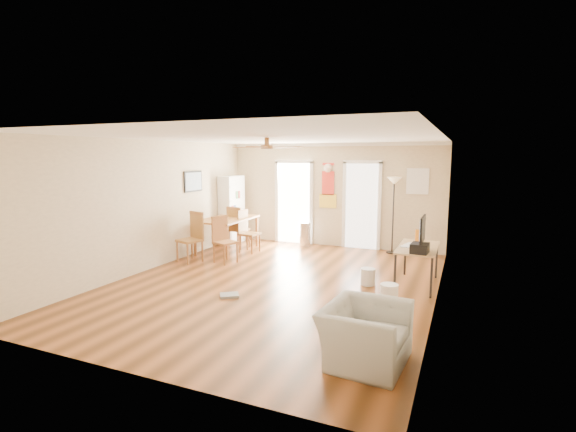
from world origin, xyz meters
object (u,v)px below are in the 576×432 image
at_px(wastebasket_a, 368,277).
at_px(wastebasket_b, 389,294).
at_px(dining_chair_far, 239,227).
at_px(torchiere_lamp, 393,215).
at_px(trash_can, 305,234).
at_px(dining_chair_right_b, 225,240).
at_px(computer_desk, 417,266).
at_px(dining_chair_near, 189,238).
at_px(printer, 420,248).
at_px(dining_chair_right_a, 249,232).
at_px(armchair, 365,334).
at_px(dining_table, 228,235).
at_px(bookshelf, 232,210).

relative_size(wastebasket_a, wastebasket_b, 0.93).
distance_m(dining_chair_far, torchiere_lamp, 3.76).
bearing_deg(trash_can, dining_chair_far, -151.15).
distance_m(dining_chair_right_b, computer_desk, 3.98).
relative_size(torchiere_lamp, wastebasket_a, 6.03).
bearing_deg(dining_chair_right_b, dining_chair_near, 128.04).
xyz_separation_m(dining_chair_far, wastebasket_b, (4.17, -2.66, -0.36)).
distance_m(dining_chair_near, printer, 4.82).
xyz_separation_m(dining_chair_right_a, trash_can, (0.98, 1.15, -0.19)).
bearing_deg(wastebasket_b, dining_chair_near, 167.56).
height_order(dining_chair_right_a, trash_can, dining_chair_right_a).
xyz_separation_m(wastebasket_b, armchair, (0.06, -1.97, 0.16)).
bearing_deg(trash_can, computer_desk, -37.53).
xyz_separation_m(dining_chair_near, armchair, (4.50, -2.95, -0.21)).
bearing_deg(dining_chair_near, computer_desk, 21.06).
distance_m(torchiere_lamp, printer, 3.02).
bearing_deg(armchair, dining_table, 50.40).
height_order(dining_table, dining_chair_right_b, dining_chair_right_b).
xyz_separation_m(dining_chair_far, wastebasket_a, (3.65, -1.80, -0.37)).
distance_m(trash_can, wastebasket_a, 3.41).
bearing_deg(trash_can, torchiere_lamp, 2.12).
relative_size(dining_chair_far, torchiere_lamp, 0.58).
distance_m(dining_table, computer_desk, 4.64).
distance_m(bookshelf, dining_chair_right_b, 2.15).
bearing_deg(computer_desk, armchair, -94.05).
height_order(dining_chair_right_a, dining_chair_near, dining_chair_near).
distance_m(dining_table, trash_can, 1.97).
bearing_deg(dining_chair_right_a, trash_can, -36.17).
relative_size(dining_chair_right_a, printer, 3.16).
bearing_deg(wastebasket_b, bookshelf, 146.12).
xyz_separation_m(torchiere_lamp, armchair, (0.60, -5.51, -0.58)).
distance_m(dining_chair_right_a, dining_chair_near, 1.53).
height_order(dining_chair_near, wastebasket_a, dining_chair_near).
relative_size(computer_desk, printer, 4.16).
height_order(trash_can, computer_desk, computer_desk).
relative_size(dining_chair_far, computer_desk, 0.79).
xyz_separation_m(dining_chair_right_b, computer_desk, (3.97, -0.06, -0.15)).
distance_m(dining_chair_right_b, dining_chair_far, 1.52).
bearing_deg(dining_chair_far, armchair, 139.31).
relative_size(dining_chair_right_a, trash_can, 1.63).
distance_m(dining_chair_right_b, armchair, 4.93).
bearing_deg(wastebasket_b, dining_chair_far, 147.48).
bearing_deg(printer, dining_table, 165.89).
xyz_separation_m(torchiere_lamp, wastebasket_b, (0.53, -3.55, -0.74)).
height_order(dining_chair_near, printer, dining_chair_near).
xyz_separation_m(wastebasket_a, wastebasket_b, (0.52, -0.86, 0.01)).
height_order(dining_chair_right_a, computer_desk, dining_chair_right_a).
bearing_deg(dining_chair_near, printer, 15.08).
relative_size(computer_desk, wastebasket_b, 4.10).
bearing_deg(computer_desk, trash_can, 142.47).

